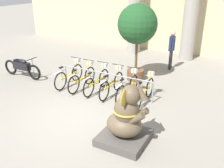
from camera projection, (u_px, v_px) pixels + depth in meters
ground_plane at (79, 116)px, 7.71m from camera, size 60.00×60.00×0.00m
column_left at (135, 5)px, 13.51m from camera, size 0.89×0.89×5.16m
column_right at (192, 8)px, 12.19m from camera, size 0.89×0.89×5.16m
bike_rack at (105, 77)px, 9.12m from camera, size 3.77×0.05×0.77m
bicycle_0 at (70, 75)px, 9.83m from camera, size 0.48×1.78×1.03m
bicycle_1 at (83, 78)px, 9.53m from camera, size 0.48×1.78×1.03m
bicycle_2 at (97, 81)px, 9.27m from camera, size 0.48×1.78×1.03m
bicycle_3 at (112, 84)px, 8.99m from camera, size 0.48×1.78×1.03m
bicycle_4 at (128, 88)px, 8.69m from camera, size 0.48×1.78×1.03m
bicycle_5 at (145, 91)px, 8.42m from camera, size 0.48×1.78×1.03m
elephant_statue at (126, 120)px, 6.28m from camera, size 1.19×1.19×1.89m
motorcycle at (22, 67)px, 10.61m from camera, size 2.06×0.55×0.93m
person_pedestrian at (172, 46)px, 11.32m from camera, size 0.24×0.47×1.81m
potted_tree at (137, 27)px, 9.69m from camera, size 1.55×1.55×3.08m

